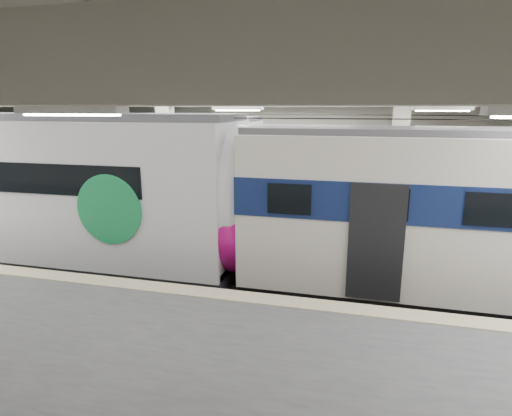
# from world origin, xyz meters

# --- Properties ---
(station_hall) EXTENTS (36.00, 24.00, 5.75)m
(station_hall) POSITION_xyz_m (0.00, -1.74, 3.24)
(station_hall) COLOR black
(station_hall) RESTS_ON ground
(modern_emu) EXTENTS (15.09, 3.11, 4.81)m
(modern_emu) POSITION_xyz_m (-4.99, -0.00, 2.36)
(modern_emu) COLOR white
(modern_emu) RESTS_ON ground
(far_train) EXTENTS (14.59, 3.40, 4.61)m
(far_train) POSITION_xyz_m (-7.59, 5.50, 2.38)
(far_train) COLOR white
(far_train) RESTS_ON ground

